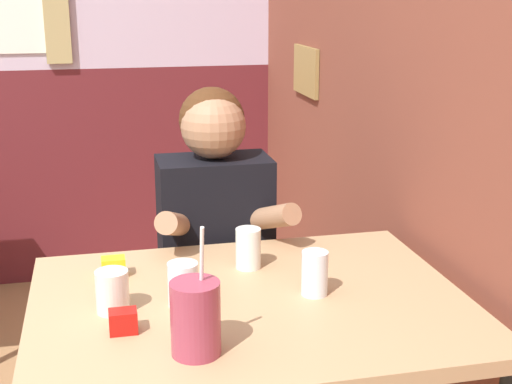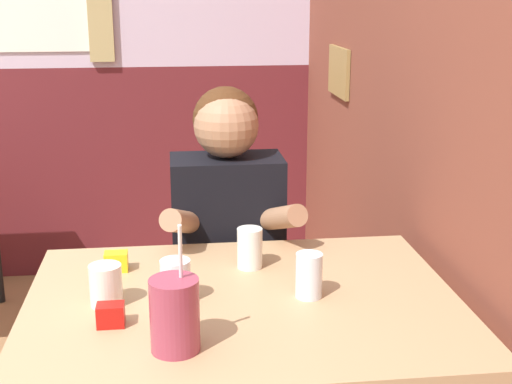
{
  "view_description": "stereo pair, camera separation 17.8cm",
  "coord_description": "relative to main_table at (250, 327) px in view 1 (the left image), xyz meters",
  "views": [
    {
      "loc": [
        0.44,
        -1.13,
        1.48
      ],
      "look_at": [
        0.83,
        0.54,
        0.99
      ],
      "focal_mm": 50.0,
      "sensor_mm": 36.0,
      "label": 1
    },
    {
      "loc": [
        0.62,
        -1.16,
        1.48
      ],
      "look_at": [
        0.83,
        0.54,
        0.99
      ],
      "focal_mm": 50.0,
      "sensor_mm": 36.0,
      "label": 2
    }
  ],
  "objects": [
    {
      "name": "brick_wall_right",
      "position": [
        0.59,
        0.87,
        0.65
      ],
      "size": [
        0.08,
        4.5,
        2.7
      ],
      "color": "brown",
      "rests_on": "ground_plane"
    },
    {
      "name": "glass_center",
      "position": [
        0.04,
        0.2,
        0.13
      ],
      "size": [
        0.07,
        0.07,
        0.11
      ],
      "color": "silver",
      "rests_on": "main_table"
    },
    {
      "name": "condiment_ketchup",
      "position": [
        -0.3,
        -0.1,
        0.1
      ],
      "size": [
        0.06,
        0.04,
        0.05
      ],
      "color": "#B7140F",
      "rests_on": "main_table"
    },
    {
      "name": "person_seated",
      "position": [
        0.01,
        0.54,
        -0.07
      ],
      "size": [
        0.42,
        0.4,
        1.2
      ],
      "color": "black",
      "rests_on": "ground_plane"
    },
    {
      "name": "cocktail_pitcher",
      "position": [
        -0.16,
        -0.23,
        0.15
      ],
      "size": [
        0.1,
        0.1,
        0.27
      ],
      "color": "#99384C",
      "rests_on": "main_table"
    },
    {
      "name": "main_table",
      "position": [
        0.0,
        0.0,
        0.0
      ],
      "size": [
        1.03,
        0.79,
        0.77
      ],
      "color": "tan",
      "rests_on": "ground_plane"
    },
    {
      "name": "glass_far_side",
      "position": [
        -0.32,
        0.01,
        0.12
      ],
      "size": [
        0.08,
        0.08,
        0.1
      ],
      "color": "silver",
      "rests_on": "main_table"
    },
    {
      "name": "condiment_mustard",
      "position": [
        -0.31,
        0.22,
        0.1
      ],
      "size": [
        0.06,
        0.04,
        0.05
      ],
      "color": "yellow",
      "rests_on": "main_table"
    },
    {
      "name": "glass_near_pitcher",
      "position": [
        -0.16,
        0.01,
        0.12
      ],
      "size": [
        0.07,
        0.07,
        0.1
      ],
      "color": "silver",
      "rests_on": "main_table"
    },
    {
      "name": "glass_by_brick",
      "position": [
        0.16,
        -0.0,
        0.13
      ],
      "size": [
        0.06,
        0.06,
        0.11
      ],
      "color": "silver",
      "rests_on": "main_table"
    }
  ]
}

